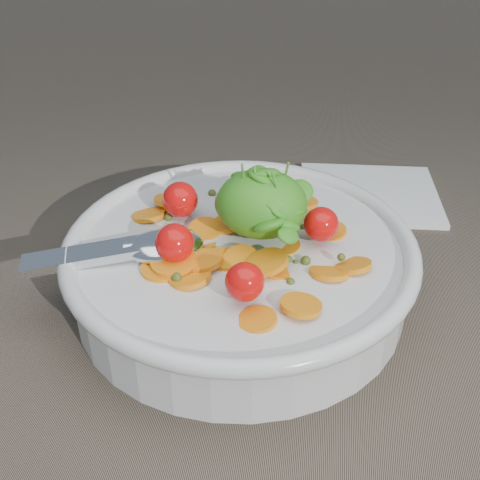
# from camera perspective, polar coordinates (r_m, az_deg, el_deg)

# --- Properties ---
(ground) EXTENTS (6.00, 6.00, 0.00)m
(ground) POSITION_cam_1_polar(r_m,az_deg,el_deg) (0.51, 3.16, -6.19)
(ground) COLOR #6E614F
(ground) RESTS_ON ground
(bowl) EXTENTS (0.31, 0.29, 0.12)m
(bowl) POSITION_cam_1_polar(r_m,az_deg,el_deg) (0.49, -0.00, -2.23)
(bowl) COLOR silver
(bowl) RESTS_ON ground
(napkin) EXTENTS (0.15, 0.14, 0.01)m
(napkin) POSITION_cam_1_polar(r_m,az_deg,el_deg) (0.67, 12.16, 4.30)
(napkin) COLOR white
(napkin) RESTS_ON ground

